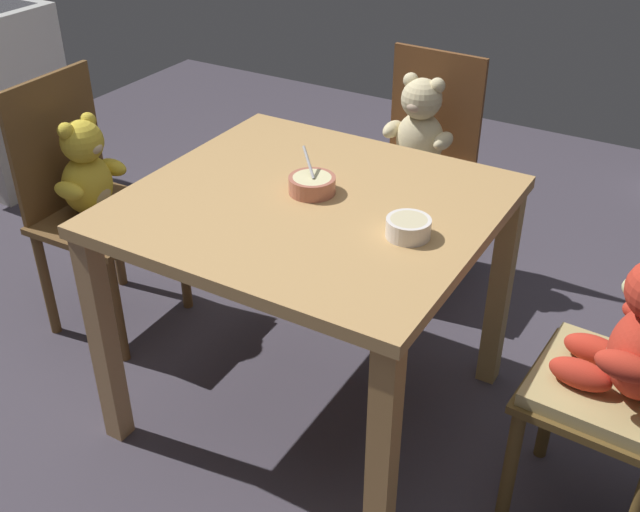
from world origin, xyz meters
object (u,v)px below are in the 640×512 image
(porridge_bowl_terracotta_center, at_px, (312,184))
(teddy_chair_far_center, at_px, (416,153))
(dining_table, at_px, (311,234))
(porridge_bowl_white_near_right, at_px, (408,227))
(teddy_chair_near_right, at_px, (633,364))
(teddy_chair_near_left, at_px, (90,188))

(porridge_bowl_terracotta_center, bearing_deg, teddy_chair_far_center, 93.01)
(teddy_chair_far_center, bearing_deg, dining_table, 6.26)
(dining_table, height_order, porridge_bowl_white_near_right, porridge_bowl_white_near_right)
(teddy_chair_near_right, distance_m, porridge_bowl_white_near_right, 0.61)
(teddy_chair_near_left, bearing_deg, porridge_bowl_white_near_right, -5.35)
(teddy_chair_far_center, bearing_deg, teddy_chair_near_left, -43.32)
(teddy_chair_near_left, height_order, porridge_bowl_white_near_right, teddy_chair_near_left)
(dining_table, height_order, teddy_chair_near_right, teddy_chair_near_right)
(dining_table, relative_size, porridge_bowl_terracotta_center, 7.41)
(teddy_chair_far_center, height_order, teddy_chair_near_left, teddy_chair_near_left)
(teddy_chair_near_right, distance_m, teddy_chair_near_left, 1.77)
(teddy_chair_near_left, xyz_separation_m, porridge_bowl_white_near_right, (1.20, -0.08, 0.23))
(teddy_chair_near_left, xyz_separation_m, porridge_bowl_terracotta_center, (0.87, 0.00, 0.23))
(teddy_chair_near_left, bearing_deg, teddy_chair_far_center, 42.98)
(porridge_bowl_white_near_right, relative_size, porridge_bowl_terracotta_center, 0.87)
(teddy_chair_far_center, xyz_separation_m, porridge_bowl_terracotta_center, (0.04, -0.81, 0.23))
(teddy_chair_near_left, relative_size, porridge_bowl_white_near_right, 7.93)
(teddy_chair_near_right, relative_size, teddy_chair_near_left, 0.98)
(dining_table, bearing_deg, teddy_chair_near_right, -0.47)
(teddy_chair_near_right, bearing_deg, teddy_chair_far_center, -39.41)
(teddy_chair_near_right, relative_size, teddy_chair_far_center, 1.01)
(teddy_chair_far_center, relative_size, teddy_chair_near_left, 0.98)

